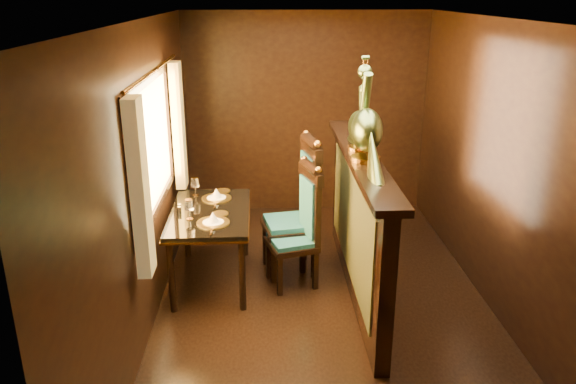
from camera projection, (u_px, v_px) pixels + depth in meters
name	position (u px, v px, depth m)	size (l,w,h in m)	color
ground	(324.00, 308.00, 5.09)	(5.00, 5.00, 0.00)	black
room_shell	(318.00, 138.00, 4.57)	(3.04, 5.04, 2.52)	black
partition	(357.00, 222.00, 5.14)	(0.26, 2.70, 1.36)	black
dining_table	(210.00, 218.00, 5.35)	(0.77, 1.26, 0.94)	black
chair_left	(303.00, 221.00, 5.34)	(0.55, 0.57, 1.23)	black
chair_right	(302.00, 202.00, 5.55)	(0.59, 0.62, 1.42)	black
peacock_left	(368.00, 111.00, 4.57)	(0.27, 0.71, 0.85)	#1B523D
peacock_right	(360.00, 113.00, 4.92)	(0.22, 0.57, 0.68)	#1B523D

